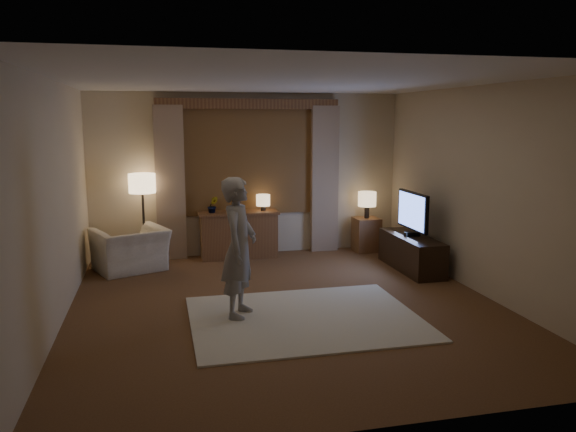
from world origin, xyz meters
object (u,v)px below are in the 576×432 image
object	(u,v)px
sideboard	(239,236)
side_table	(366,234)
armchair	(130,250)
person	(239,247)
tv_stand	(411,253)

from	to	relation	value
sideboard	side_table	size ratio (longest dim) A/B	2.14
armchair	person	bearing A→B (deg)	96.16
tv_stand	person	size ratio (longest dim) A/B	0.90
sideboard	armchair	distance (m)	1.71
person	side_table	bearing A→B (deg)	-18.57
sideboard	armchair	bearing A→B (deg)	-164.61
armchair	tv_stand	xyz separation A→B (m)	(4.01, -0.86, -0.06)
sideboard	armchair	size ratio (longest dim) A/B	1.25
armchair	side_table	distance (m)	3.81
side_table	armchair	bearing A→B (deg)	-173.91
armchair	sideboard	bearing A→B (deg)	172.40
armchair	tv_stand	world-z (taller)	armchair
armchair	side_table	bearing A→B (deg)	163.10
side_table	tv_stand	distance (m)	1.28
side_table	person	world-z (taller)	person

